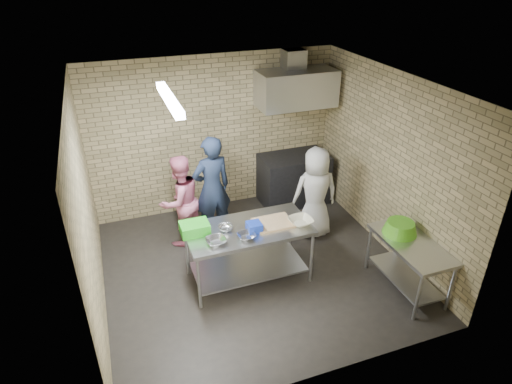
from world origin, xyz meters
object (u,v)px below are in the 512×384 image
(woman_pink, at_px, (180,201))
(woman_white, at_px, (315,193))
(bottle_red, at_px, (294,89))
(man_navy, at_px, (212,188))
(green_basin, at_px, (400,228))
(stove, at_px, (293,179))
(bottle_green, at_px, (315,88))
(side_counter, at_px, (407,265))
(blue_tub, at_px, (254,227))
(green_crate, at_px, (195,228))
(prep_table, at_px, (249,253))

(woman_pink, relative_size, woman_white, 0.97)
(bottle_red, relative_size, man_navy, 0.10)
(green_basin, distance_m, man_navy, 2.83)
(stove, distance_m, bottle_green, 1.65)
(side_counter, xyz_separation_m, bottle_red, (-0.40, 2.99, 1.65))
(stove, xyz_separation_m, man_navy, (-1.67, -0.61, 0.41))
(side_counter, bearing_deg, woman_pink, 140.99)
(bottle_red, relative_size, woman_pink, 0.12)
(blue_tub, height_order, woman_pink, woman_pink)
(stove, bearing_deg, bottle_green, 28.07)
(green_crate, xyz_separation_m, blue_tub, (0.75, -0.22, -0.01))
(prep_table, bearing_deg, woman_white, 27.17)
(side_counter, relative_size, blue_tub, 6.44)
(woman_pink, bearing_deg, blue_tub, 93.53)
(prep_table, height_order, woman_pink, woman_pink)
(bottle_red, bearing_deg, green_crate, -139.18)
(green_crate, distance_m, man_navy, 1.21)
(blue_tub, height_order, man_navy, man_navy)
(bottle_green, bearing_deg, blue_tub, -131.27)
(prep_table, relative_size, bottle_green, 11.18)
(prep_table, height_order, woman_white, woman_white)
(bottle_red, bearing_deg, woman_white, -98.18)
(bottle_green, bearing_deg, man_navy, -158.26)
(bottle_red, bearing_deg, woman_pink, -158.98)
(bottle_green, bearing_deg, prep_table, -133.36)
(stove, height_order, woman_pink, woman_pink)
(green_basin, distance_m, woman_pink, 3.22)
(stove, height_order, blue_tub, blue_tub)
(blue_tub, xyz_separation_m, bottle_green, (1.89, 2.16, 1.12))
(green_basin, bearing_deg, blue_tub, 162.70)
(stove, bearing_deg, man_navy, -160.07)
(woman_white, bearing_deg, woman_pink, -7.56)
(prep_table, relative_size, stove, 1.40)
(green_crate, relative_size, bottle_red, 2.07)
(blue_tub, bearing_deg, stove, 53.03)
(blue_tub, bearing_deg, bottle_red, 55.32)
(side_counter, height_order, woman_pink, woman_pink)
(green_basin, bearing_deg, bottle_green, 89.58)
(bottle_red, xyz_separation_m, woman_pink, (-2.23, -0.86, -1.29))
(bottle_green, bearing_deg, green_basin, -90.42)
(bottle_red, distance_m, bottle_green, 0.40)
(side_counter, xyz_separation_m, woman_pink, (-2.63, 2.13, 0.36))
(side_counter, xyz_separation_m, bottle_green, (0.00, 2.99, 1.64))
(side_counter, bearing_deg, bottle_green, 90.00)
(prep_table, distance_m, bottle_red, 3.03)
(woman_white, bearing_deg, green_basin, 119.21)
(blue_tub, distance_m, green_basin, 1.96)
(stove, height_order, woman_white, woman_white)
(blue_tub, distance_m, man_navy, 1.33)
(blue_tub, height_order, bottle_green, bottle_green)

